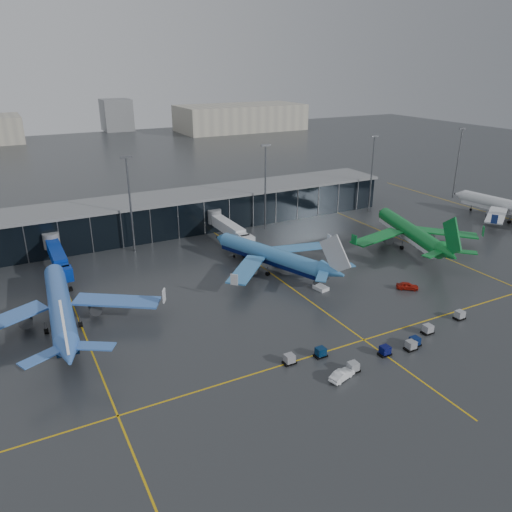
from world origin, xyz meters
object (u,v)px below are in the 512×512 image
service_van_white (342,375)px  service_van_red (407,286)px  airliner_klm_near (269,245)px  airliner_ba (512,199)px  mobile_airstair (321,286)px  baggage_carts (385,345)px  airliner_aer_lingus (411,223)px  airliner_arkefly (58,293)px

service_van_white → service_van_red: bearing=-75.2°
airliner_klm_near → airliner_ba: bearing=-19.7°
airliner_klm_near → airliner_ba: (87.72, -0.16, 0.52)m
mobile_airstair → airliner_ba: bearing=1.6°
baggage_carts → mobile_airstair: 25.92m
airliner_ba → mobile_airstair: (-82.95, -15.02, -6.13)m
airliner_aer_lingus → service_van_red: bearing=-117.2°
service_van_white → airliner_arkefly: bearing=26.5°
airliner_klm_near → service_van_white: 46.47m
baggage_carts → service_van_white: size_ratio=8.25×
airliner_arkefly → airliner_klm_near: (48.69, 5.11, -0.52)m
mobile_airstair → service_van_white: size_ratio=0.72×
airliner_klm_near → airliner_arkefly: bearing=166.4°
mobile_airstair → service_van_white: mobile_airstair is taller
airliner_ba → service_van_red: 70.29m
baggage_carts → service_van_red: baggage_carts is taller
airliner_arkefly → airliner_klm_near: 48.96m
airliner_ba → mobile_airstair: 84.52m
airliner_arkefly → service_van_white: (37.08, -39.54, -6.09)m
mobile_airstair → service_van_white: 33.72m
service_van_red → mobile_airstair: bearing=99.6°
airliner_ba → baggage_carts: size_ratio=1.12×
airliner_aer_lingus → airliner_arkefly: bearing=-161.8°
airliner_klm_near → mobile_airstair: bearing=-92.2°
airliner_klm_near → airliner_aer_lingus: (42.31, -3.15, 0.35)m
airliner_arkefly → airliner_aer_lingus: bearing=5.1°
airliner_aer_lingus → airliner_ba: 45.51m
airliner_klm_near → service_van_red: size_ratio=8.63×
airliner_arkefly → airliner_ba: bearing=5.9°
airliner_aer_lingus → service_van_white: 68.30m
airliner_arkefly → airliner_klm_near: airliner_arkefly is taller
airliner_aer_lingus → mobile_airstair: bearing=-145.2°
airliner_klm_near → service_van_white: bearing=-124.2°
airliner_aer_lingus → airliner_ba: airliner_ba is taller
airliner_arkefly → airliner_aer_lingus: size_ratio=1.03×
baggage_carts → mobile_airstair: (3.98, 25.62, 0.01)m
service_van_red → airliner_klm_near: bearing=79.4°
airliner_arkefly → airliner_klm_near: bearing=9.8°
airliner_arkefly → airliner_ba: (136.41, 4.95, 0.00)m
airliner_klm_near → service_van_white: airliner_klm_near is taller
airliner_arkefly → airliner_aer_lingus: (91.00, 1.97, -0.17)m
airliner_klm_near → baggage_carts: (0.79, -40.79, -5.61)m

